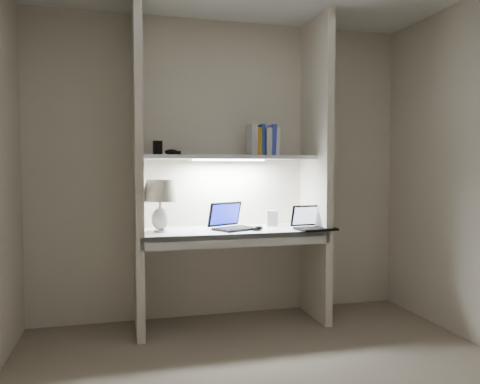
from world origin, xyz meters
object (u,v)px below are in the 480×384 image
object	(u,v)px
speaker	(272,218)
table_lamp	(160,197)
laptop_main	(231,223)
laptop_netbook	(313,224)
book_row	(263,141)

from	to	relation	value
speaker	table_lamp	bearing A→B (deg)	-163.49
laptop_main	laptop_netbook	distance (m)	0.66
laptop_main	book_row	xyz separation A→B (m)	(0.30, 0.10, 0.67)
table_lamp	laptop_main	distance (m)	0.61
laptop_main	book_row	size ratio (longest dim) A/B	1.58
laptop_main	speaker	xyz separation A→B (m)	(0.38, 0.11, 0.02)
speaker	book_row	distance (m)	0.65
laptop_netbook	book_row	xyz separation A→B (m)	(-0.34, 0.27, 0.67)
laptop_main	book_row	distance (m)	0.74
laptop_netbook	book_row	bearing A→B (deg)	135.98
laptop_main	laptop_netbook	bearing A→B (deg)	-41.23
laptop_netbook	laptop_main	bearing A→B (deg)	159.75
laptop_netbook	speaker	size ratio (longest dim) A/B	2.42
laptop_netbook	table_lamp	bearing A→B (deg)	167.48
speaker	book_row	world-z (taller)	book_row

